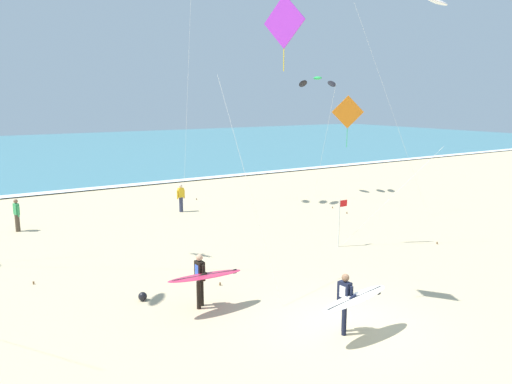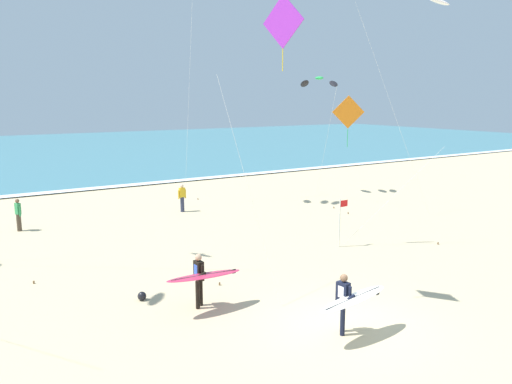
{
  "view_description": "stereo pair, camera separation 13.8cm",
  "coord_description": "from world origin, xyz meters",
  "px_view_note": "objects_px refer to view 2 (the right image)",
  "views": [
    {
      "loc": [
        -9.35,
        -9.84,
        6.35
      ],
      "look_at": [
        0.94,
        6.19,
        2.82
      ],
      "focal_mm": 35.58,
      "sensor_mm": 36.0,
      "label": 1
    },
    {
      "loc": [
        -9.23,
        -9.92,
        6.35
      ],
      "look_at": [
        0.94,
        6.19,
        2.82
      ],
      "focal_mm": 35.58,
      "sensor_mm": 36.0,
      "label": 2
    }
  ],
  "objects_px": {
    "surfer_lead": "(348,299)",
    "bystander_green_top": "(18,215)",
    "surfer_trailing": "(202,276)",
    "lifeguard_flag": "(341,218)",
    "bystander_yellow_top": "(182,198)",
    "kite_diamond_violet_low": "(281,29)",
    "kite_diamond_amber_close": "(350,116)",
    "kite_arc_emerald_outer": "(319,82)",
    "beach_ball": "(142,296)"
  },
  "relations": [
    {
      "from": "surfer_lead",
      "to": "lifeguard_flag",
      "type": "height_order",
      "value": "lifeguard_flag"
    },
    {
      "from": "kite_arc_emerald_outer",
      "to": "bystander_green_top",
      "type": "xyz_separation_m",
      "value": [
        -18.53,
        -0.06,
        -6.58
      ]
    },
    {
      "from": "surfer_lead",
      "to": "lifeguard_flag",
      "type": "distance_m",
      "value": 8.49
    },
    {
      "from": "surfer_lead",
      "to": "bystander_yellow_top",
      "type": "height_order",
      "value": "surfer_lead"
    },
    {
      "from": "surfer_lead",
      "to": "bystander_green_top",
      "type": "xyz_separation_m",
      "value": [
        -5.92,
        16.81,
        -0.24
      ]
    },
    {
      "from": "kite_diamond_violet_low",
      "to": "bystander_green_top",
      "type": "xyz_separation_m",
      "value": [
        -5.49,
        14.19,
        -7.44
      ]
    },
    {
      "from": "surfer_lead",
      "to": "kite_arc_emerald_outer",
      "type": "relative_size",
      "value": 0.31
    },
    {
      "from": "surfer_trailing",
      "to": "beach_ball",
      "type": "bearing_deg",
      "value": 128.94
    },
    {
      "from": "kite_diamond_amber_close",
      "to": "beach_ball",
      "type": "relative_size",
      "value": 23.1
    },
    {
      "from": "lifeguard_flag",
      "to": "bystander_yellow_top",
      "type": "bearing_deg",
      "value": 106.36
    },
    {
      "from": "bystander_green_top",
      "to": "bystander_yellow_top",
      "type": "bearing_deg",
      "value": -2.11
    },
    {
      "from": "kite_diamond_amber_close",
      "to": "lifeguard_flag",
      "type": "relative_size",
      "value": 3.08
    },
    {
      "from": "kite_arc_emerald_outer",
      "to": "beach_ball",
      "type": "bearing_deg",
      "value": -145.01
    },
    {
      "from": "surfer_trailing",
      "to": "kite_arc_emerald_outer",
      "type": "height_order",
      "value": "kite_arc_emerald_outer"
    },
    {
      "from": "surfer_trailing",
      "to": "kite_diamond_amber_close",
      "type": "distance_m",
      "value": 9.86
    },
    {
      "from": "surfer_lead",
      "to": "kite_arc_emerald_outer",
      "type": "distance_m",
      "value": 22.0
    },
    {
      "from": "kite_diamond_violet_low",
      "to": "surfer_lead",
      "type": "bearing_deg",
      "value": -80.65
    },
    {
      "from": "kite_diamond_violet_low",
      "to": "bystander_green_top",
      "type": "bearing_deg",
      "value": 111.15
    },
    {
      "from": "kite_diamond_amber_close",
      "to": "kite_arc_emerald_outer",
      "type": "xyz_separation_m",
      "value": [
        6.84,
        10.47,
        1.77
      ]
    },
    {
      "from": "bystander_green_top",
      "to": "beach_ball",
      "type": "xyz_separation_m",
      "value": [
        2.06,
        -11.46,
        -0.67
      ]
    },
    {
      "from": "surfer_trailing",
      "to": "kite_arc_emerald_outer",
      "type": "bearing_deg",
      "value": 41.01
    },
    {
      "from": "bystander_yellow_top",
      "to": "lifeguard_flag",
      "type": "height_order",
      "value": "lifeguard_flag"
    },
    {
      "from": "kite_diamond_amber_close",
      "to": "surfer_lead",
      "type": "bearing_deg",
      "value": -132.0
    },
    {
      "from": "surfer_trailing",
      "to": "surfer_lead",
      "type": "bearing_deg",
      "value": -55.62
    },
    {
      "from": "kite_arc_emerald_outer",
      "to": "lifeguard_flag",
      "type": "height_order",
      "value": "kite_arc_emerald_outer"
    },
    {
      "from": "kite_diamond_amber_close",
      "to": "bystander_yellow_top",
      "type": "relative_size",
      "value": 4.07
    },
    {
      "from": "kite_diamond_amber_close",
      "to": "lifeguard_flag",
      "type": "distance_m",
      "value": 4.37
    },
    {
      "from": "kite_diamond_amber_close",
      "to": "lifeguard_flag",
      "type": "xyz_separation_m",
      "value": [
        -0.29,
        0.08,
        -4.36
      ]
    },
    {
      "from": "kite_diamond_amber_close",
      "to": "bystander_yellow_top",
      "type": "xyz_separation_m",
      "value": [
        -3.23,
        10.1,
        -4.82
      ]
    },
    {
      "from": "kite_diamond_violet_low",
      "to": "bystander_yellow_top",
      "type": "height_order",
      "value": "kite_diamond_violet_low"
    },
    {
      "from": "surfer_lead",
      "to": "kite_diamond_amber_close",
      "type": "xyz_separation_m",
      "value": [
        5.77,
        6.4,
        4.58
      ]
    },
    {
      "from": "kite_arc_emerald_outer",
      "to": "bystander_yellow_top",
      "type": "bearing_deg",
      "value": -177.88
    },
    {
      "from": "kite_arc_emerald_outer",
      "to": "lifeguard_flag",
      "type": "distance_m",
      "value": 14.01
    },
    {
      "from": "kite_diamond_amber_close",
      "to": "lifeguard_flag",
      "type": "bearing_deg",
      "value": 164.38
    },
    {
      "from": "surfer_lead",
      "to": "kite_diamond_amber_close",
      "type": "relative_size",
      "value": 0.38
    },
    {
      "from": "kite_diamond_violet_low",
      "to": "kite_diamond_amber_close",
      "type": "xyz_separation_m",
      "value": [
        6.2,
        3.78,
        -2.62
      ]
    },
    {
      "from": "kite_arc_emerald_outer",
      "to": "beach_ball",
      "type": "height_order",
      "value": "kite_arc_emerald_outer"
    },
    {
      "from": "bystander_yellow_top",
      "to": "lifeguard_flag",
      "type": "bearing_deg",
      "value": -73.64
    },
    {
      "from": "kite_diamond_violet_low",
      "to": "kite_diamond_amber_close",
      "type": "relative_size",
      "value": 1.42
    },
    {
      "from": "surfer_lead",
      "to": "bystander_green_top",
      "type": "relative_size",
      "value": 1.53
    },
    {
      "from": "surfer_trailing",
      "to": "beach_ball",
      "type": "height_order",
      "value": "surfer_trailing"
    },
    {
      "from": "bystander_yellow_top",
      "to": "beach_ball",
      "type": "bearing_deg",
      "value": -119.85
    },
    {
      "from": "surfer_lead",
      "to": "lifeguard_flag",
      "type": "relative_size",
      "value": 1.16
    },
    {
      "from": "kite_diamond_violet_low",
      "to": "surfer_trailing",
      "type": "bearing_deg",
      "value": 152.81
    },
    {
      "from": "surfer_trailing",
      "to": "kite_diamond_violet_low",
      "type": "xyz_separation_m",
      "value": [
        2.1,
        -1.08,
        7.2
      ]
    },
    {
      "from": "surfer_lead",
      "to": "bystander_green_top",
      "type": "distance_m",
      "value": 17.83
    },
    {
      "from": "beach_ball",
      "to": "surfer_lead",
      "type": "bearing_deg",
      "value": -54.16
    },
    {
      "from": "beach_ball",
      "to": "surfer_trailing",
      "type": "bearing_deg",
      "value": -51.06
    },
    {
      "from": "surfer_trailing",
      "to": "lifeguard_flag",
      "type": "distance_m",
      "value": 8.48
    },
    {
      "from": "kite_arc_emerald_outer",
      "to": "beach_ball",
      "type": "xyz_separation_m",
      "value": [
        -16.47,
        -11.52,
        -7.25
      ]
    }
  ]
}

